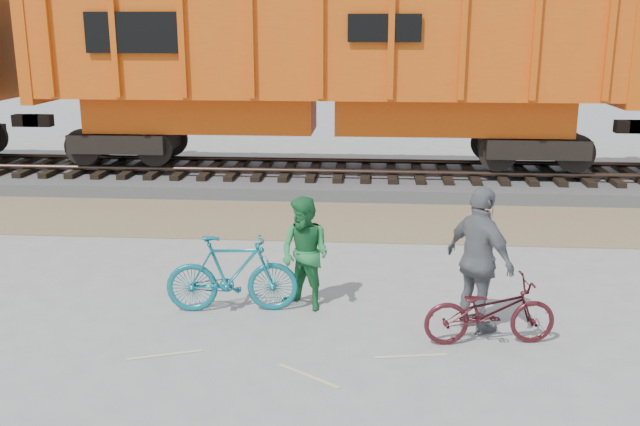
# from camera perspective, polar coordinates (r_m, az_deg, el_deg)

# --- Properties ---
(ground) EXTENTS (120.00, 120.00, 0.00)m
(ground) POSITION_cam_1_polar(r_m,az_deg,el_deg) (9.55, -5.11, -9.36)
(ground) COLOR #9E9E99
(ground) RESTS_ON ground
(gravel_strip) EXTENTS (120.00, 3.00, 0.02)m
(gravel_strip) POSITION_cam_1_polar(r_m,az_deg,el_deg) (14.69, -1.63, -0.56)
(gravel_strip) COLOR #8B7956
(gravel_strip) RESTS_ON ground
(ballast_bed) EXTENTS (120.00, 4.00, 0.30)m
(ballast_bed) POSITION_cam_1_polar(r_m,az_deg,el_deg) (18.05, -0.47, 2.81)
(ballast_bed) COLOR slate
(ballast_bed) RESTS_ON ground
(track) EXTENTS (120.00, 2.60, 0.24)m
(track) POSITION_cam_1_polar(r_m,az_deg,el_deg) (17.98, -0.48, 3.81)
(track) COLOR black
(track) RESTS_ON ballast_bed
(hopper_car_center) EXTENTS (14.00, 3.13, 4.65)m
(hopper_car_center) POSITION_cam_1_polar(r_m,az_deg,el_deg) (17.65, 0.41, 11.90)
(hopper_car_center) COLOR black
(hopper_car_center) RESTS_ON track
(bicycle_teal) EXTENTS (1.88, 0.72, 1.10)m
(bicycle_teal) POSITION_cam_1_polar(r_m,az_deg,el_deg) (10.01, -7.04, -4.86)
(bicycle_teal) COLOR #12717D
(bicycle_teal) RESTS_ON ground
(bicycle_maroon) EXTENTS (1.72, 0.80, 0.87)m
(bicycle_maroon) POSITION_cam_1_polar(r_m,az_deg,el_deg) (9.25, 13.43, -7.63)
(bicycle_maroon) COLOR #46141A
(bicycle_maroon) RESTS_ON ground
(person_man) EXTENTS (0.99, 0.93, 1.61)m
(person_man) POSITION_cam_1_polar(r_m,az_deg,el_deg) (9.97, -1.21, -3.29)
(person_man) COLOR #247A3D
(person_man) RESTS_ON ground
(person_woman) EXTENTS (1.05, 1.19, 1.94)m
(person_woman) POSITION_cam_1_polar(r_m,az_deg,el_deg) (9.42, 12.66, -3.71)
(person_woman) COLOR slate
(person_woman) RESTS_ON ground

